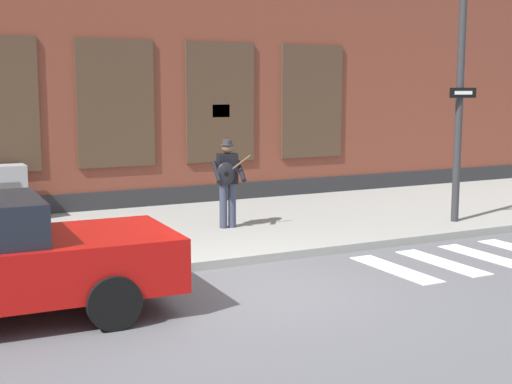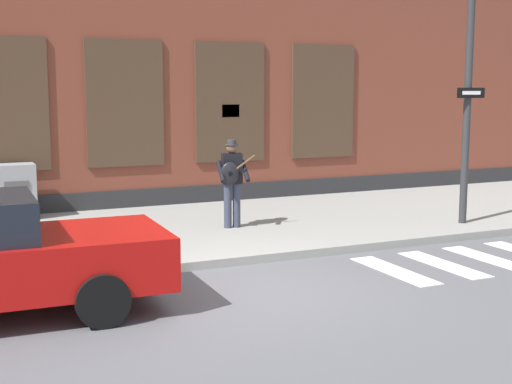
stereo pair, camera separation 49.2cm
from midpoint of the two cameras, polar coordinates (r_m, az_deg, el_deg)
The scene contains 7 objects.
ground_plane at distance 10.13m, azimuth 0.97°, elevation -7.94°, with size 160.00×160.00×0.00m, color #56565B.
sidewalk at distance 13.85m, azimuth -6.41°, elevation -3.25°, with size 28.00×5.49×0.14m.
building_backdrop at distance 18.15m, azimuth -11.32°, elevation 10.25°, with size 28.00×4.06×7.01m.
crosswalk at distance 13.00m, azimuth 20.72°, elevation -4.80°, with size 5.20×1.90×0.01m.
busker at distance 13.72m, azimuth -0.92°, elevation 1.13°, with size 0.72×0.60×1.71m.
traffic_light at distance 13.92m, azimuth 20.45°, elevation 13.01°, with size 0.84×3.23×5.77m.
utility_box at distance 15.45m, azimuth -17.84°, elevation 0.03°, with size 0.80×0.59×1.14m.
Camera 2 is at (-3.96, -8.89, 2.84)m, focal length 50.00 mm.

